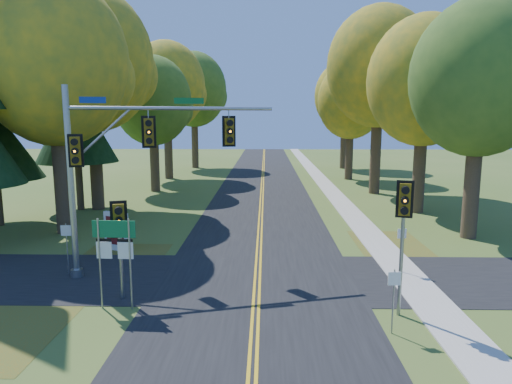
{
  "coord_description": "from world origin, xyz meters",
  "views": [
    {
      "loc": [
        0.33,
        -15.96,
        6.52
      ],
      "look_at": [
        -0.11,
        4.42,
        3.2
      ],
      "focal_mm": 32.0,
      "sensor_mm": 36.0,
      "label": 1
    }
  ],
  "objects_px": {
    "traffic_mast": "(125,155)",
    "route_sign_cluster": "(114,245)",
    "east_signal_pole": "(404,215)",
    "info_kiosk": "(116,231)"
  },
  "relations": [
    {
      "from": "traffic_mast",
      "to": "route_sign_cluster",
      "type": "relative_size",
      "value": 2.61
    },
    {
      "from": "east_signal_pole",
      "to": "info_kiosk",
      "type": "relative_size",
      "value": 2.37
    },
    {
      "from": "traffic_mast",
      "to": "info_kiosk",
      "type": "bearing_deg",
      "value": 100.94
    },
    {
      "from": "route_sign_cluster",
      "to": "info_kiosk",
      "type": "distance_m",
      "value": 7.41
    },
    {
      "from": "east_signal_pole",
      "to": "route_sign_cluster",
      "type": "distance_m",
      "value": 9.63
    },
    {
      "from": "east_signal_pole",
      "to": "route_sign_cluster",
      "type": "xyz_separation_m",
      "value": [
        -9.54,
        0.53,
        -1.23
      ]
    },
    {
      "from": "info_kiosk",
      "to": "traffic_mast",
      "type": "bearing_deg",
      "value": -40.09
    },
    {
      "from": "traffic_mast",
      "to": "route_sign_cluster",
      "type": "bearing_deg",
      "value": -94.98
    },
    {
      "from": "east_signal_pole",
      "to": "info_kiosk",
      "type": "xyz_separation_m",
      "value": [
        -11.8,
        7.46,
        -2.51
      ]
    },
    {
      "from": "east_signal_pole",
      "to": "info_kiosk",
      "type": "distance_m",
      "value": 14.18
    }
  ]
}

